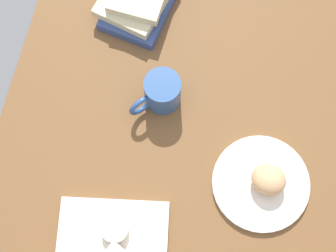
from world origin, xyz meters
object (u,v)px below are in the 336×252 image
Objects in this scene: scone_pastry at (269,180)px; coffee_mug at (161,92)px; sauce_cup at (115,229)px; round_plate at (261,183)px.

scone_pastry is 31.63cm from coffee_mug.
round_plate is at bearing 119.82° from sauce_cup.
round_plate is at bearing -67.57° from scone_pastry.
sauce_cup is at bearing -60.18° from round_plate.
sauce_cup is (17.65, -31.09, -1.15)cm from scone_pastry.
scone_pastry reaches higher than round_plate.
sauce_cup is at bearing -5.70° from coffee_mug.
coffee_mug is at bearing -120.01° from round_plate.
sauce_cup is (17.19, -30.00, 2.32)cm from round_plate.
scone_pastry is (-0.45, 1.10, 3.48)cm from round_plate.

